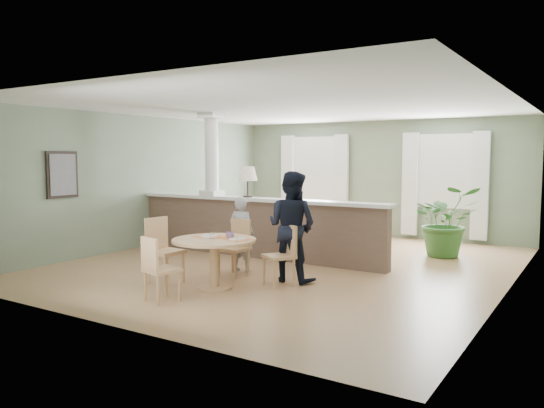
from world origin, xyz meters
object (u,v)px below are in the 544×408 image
Objects in this scene: chair_near at (157,266)px; sofa at (274,225)px; chair_far_man at (283,252)px; dining_table at (215,249)px; man_person at (292,226)px; child_person at (242,234)px; chair_far_boy at (236,245)px; chair_side at (162,247)px; houseplant at (446,221)px.

sofa is at bearing -61.76° from chair_near.
dining_table is at bearing -103.85° from chair_far_man.
man_person reaches higher than sofa.
child_person is at bearing -51.63° from sofa.
chair_near is 0.51× the size of man_person.
dining_table is 1.34× the size of chair_far_boy.
chair_side reaches higher than chair_far_boy.
houseplant is at bearing -99.52° from chair_near.
chair_far_boy is (1.07, -2.83, 0.08)m from sofa.
chair_near is 2.16m from man_person.
chair_near is (1.13, -4.64, 0.06)m from sofa.
chair_side is at bearing -118.89° from chair_far_boy.
man_person is at bearing 124.44° from chair_far_man.
sofa is at bearing -72.04° from child_person.
child_person is (-0.34, 1.12, 0.05)m from dining_table.
chair_near is (-0.88, -1.66, -0.01)m from chair_far_man.
dining_table is at bearing 58.25° from man_person.
chair_near is 1.09m from chair_side.
chair_far_man is at bearing -4.67° from chair_far_boy.
dining_table is (1.32, -3.69, 0.16)m from sofa.
sofa is 2.28× the size of child_person.
child_person reaches higher than chair_far_boy.
chair_far_boy is at bearing 10.65° from man_person.
chair_side is at bearing -121.91° from chair_far_man.
dining_table is 0.72× the size of man_person.
dining_table is 0.90m from chair_far_boy.
man_person is (1.99, -2.69, 0.42)m from sofa.
chair_far_man is 1.03× the size of chair_near.
child_person reaches higher than chair_near.
child_person is at bearing -19.05° from chair_side.
sofa is 3.17× the size of chair_far_boy.
houseplant is 1.08× the size of child_person.
child_person is at bearing 112.92° from chair_far_boy.
chair_far_boy is 0.91× the size of chair_side.
child_person is 1.04m from man_person.
chair_far_boy is at bearing -125.13° from houseplant.
chair_far_boy reaches higher than dining_table.
sofa is 3.59m from chair_far_man.
houseplant is 0.81× the size of man_person.
chair_side is (-1.58, -0.84, 0.05)m from chair_far_man.
houseplant is at bearing -131.31° from child_person.
man_person is at bearing -49.43° from chair_side.
sofa is at bearing 114.86° from chair_far_boy.
houseplant is 1.13× the size of dining_table.
dining_table is 1.17m from child_person.
chair_far_boy is at bearing 106.28° from dining_table.
chair_side is (-0.89, -0.12, -0.03)m from dining_table.
chair_near is at bearing -114.03° from houseplant.
chair_near reaches higher than dining_table.
man_person is at bearing 56.24° from dining_table.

